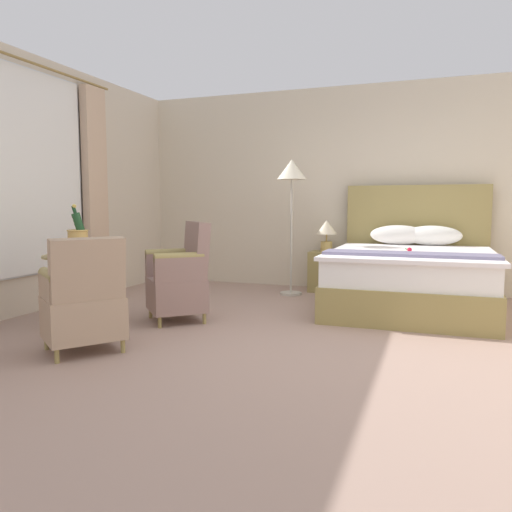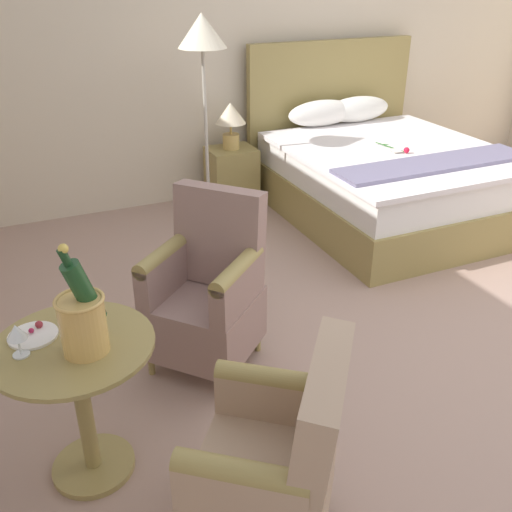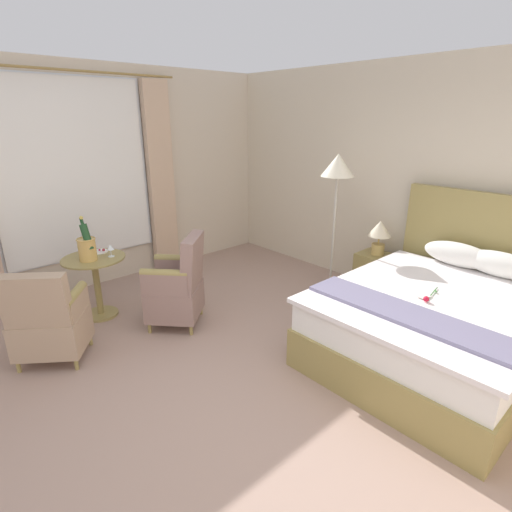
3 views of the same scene
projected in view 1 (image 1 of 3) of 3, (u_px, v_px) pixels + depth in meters
ground_plane at (326, 344)px, 4.16m from camera, size 7.97×7.97×0.00m
wall_headboard_side at (372, 189)px, 6.71m from camera, size 6.59×0.12×2.74m
wall_window_side at (14, 184)px, 5.13m from camera, size 0.27×5.74×2.74m
bed at (411, 275)px, 5.54m from camera, size 1.75×2.10×1.41m
nightstand at (326, 271)px, 6.67m from camera, size 0.45×0.37×0.54m
bedside_lamp at (327, 231)px, 6.61m from camera, size 0.28×0.28×0.42m
floor_lamp_brass at (292, 179)px, 6.30m from camera, size 0.38×0.38×1.72m
side_table_round at (80, 281)px, 4.69m from camera, size 0.66×0.66×0.69m
champagne_bucket at (78, 239)px, 4.57m from camera, size 0.19×0.19×0.47m
wine_glass_near_bucket at (98, 243)px, 4.77m from camera, size 0.08×0.08×0.14m
wine_glass_near_edge at (63, 243)px, 4.73m from camera, size 0.08×0.08×0.14m
snack_plate at (76, 252)px, 4.82m from camera, size 0.20×0.20×0.04m
armchair_by_window at (180, 279)px, 4.96m from camera, size 0.76×0.76×0.99m
armchair_facing_bed at (84, 302)px, 3.88m from camera, size 0.75×0.75×0.91m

